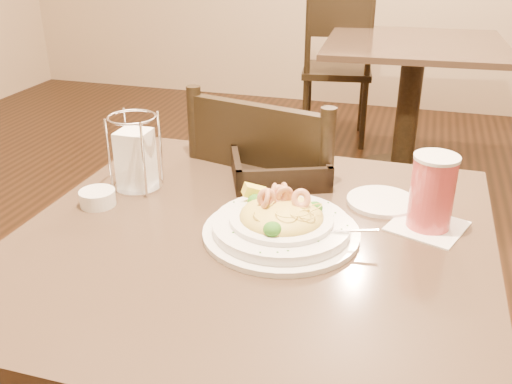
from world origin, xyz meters
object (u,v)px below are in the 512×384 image
(pasta_bowl, at_px, (281,222))
(drink_glass, at_px, (432,193))
(dining_chair_near, at_px, (280,236))
(bread_basket, at_px, (280,171))
(background_table, at_px, (410,87))
(napkin_caddy, at_px, (136,157))
(butter_ramekin, at_px, (98,198))
(side_plate, at_px, (382,201))
(dining_chair_far, at_px, (337,65))
(main_table, at_px, (253,331))

(pasta_bowl, distance_m, drink_glass, 0.30)
(dining_chair_near, xyz_separation_m, bread_basket, (0.04, -0.17, 0.27))
(background_table, xyz_separation_m, bread_basket, (-0.23, -1.89, 0.26))
(pasta_bowl, relative_size, bread_basket, 1.26)
(napkin_caddy, bearing_deg, bread_basket, 24.52)
(bread_basket, bearing_deg, butter_ramekin, -144.51)
(drink_glass, distance_m, side_plate, 0.14)
(dining_chair_near, xyz_separation_m, drink_glass, (0.37, -0.31, 0.32))
(side_plate, bearing_deg, bread_basket, 165.99)
(background_table, distance_m, dining_chair_near, 1.74)
(drink_glass, height_order, napkin_caddy, napkin_caddy)
(butter_ramekin, bearing_deg, dining_chair_far, 87.64)
(dining_chair_far, bearing_deg, dining_chair_near, 86.61)
(background_table, xyz_separation_m, dining_chair_near, (-0.27, -1.72, -0.01))
(pasta_bowl, bearing_deg, drink_glass, 22.88)
(bread_basket, height_order, napkin_caddy, napkin_caddy)
(butter_ramekin, bearing_deg, drink_glass, 8.34)
(bread_basket, height_order, side_plate, bread_basket)
(pasta_bowl, distance_m, napkin_caddy, 0.39)
(main_table, bearing_deg, pasta_bowl, 11.53)
(background_table, distance_m, butter_ramekin, 2.22)
(bread_basket, bearing_deg, side_plate, -14.01)
(napkin_caddy, relative_size, butter_ramekin, 2.27)
(dining_chair_near, relative_size, butter_ramekin, 12.31)
(main_table, bearing_deg, napkin_caddy, 157.27)
(background_table, xyz_separation_m, side_plate, (0.01, -1.95, 0.24))
(dining_chair_far, relative_size, napkin_caddy, 5.43)
(napkin_caddy, bearing_deg, dining_chair_near, 49.22)
(dining_chair_near, relative_size, pasta_bowl, 2.78)
(bread_basket, relative_size, napkin_caddy, 1.55)
(drink_glass, bearing_deg, bread_basket, 157.27)
(bread_basket, distance_m, side_plate, 0.25)
(napkin_caddy, bearing_deg, background_table, 75.30)
(napkin_caddy, xyz_separation_m, butter_ramekin, (-0.04, -0.11, -0.06))
(pasta_bowl, relative_size, napkin_caddy, 1.95)
(dining_chair_far, height_order, side_plate, dining_chair_far)
(background_table, bearing_deg, bread_basket, -97.07)
(pasta_bowl, distance_m, butter_ramekin, 0.41)
(pasta_bowl, height_order, side_plate, pasta_bowl)
(main_table, height_order, side_plate, side_plate)
(pasta_bowl, bearing_deg, butter_ramekin, 177.89)
(background_table, relative_size, dining_chair_far, 1.02)
(side_plate, relative_size, butter_ramekin, 1.96)
(drink_glass, bearing_deg, background_table, 92.93)
(side_plate, bearing_deg, drink_glass, -40.08)
(bread_basket, bearing_deg, main_table, -86.69)
(dining_chair_far, height_order, napkin_caddy, dining_chair_far)
(dining_chair_near, xyz_separation_m, napkin_caddy, (-0.26, -0.30, 0.32))
(main_table, bearing_deg, dining_chair_far, 95.37)
(main_table, bearing_deg, background_table, 84.20)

